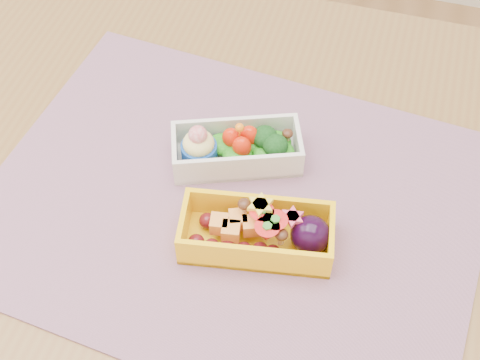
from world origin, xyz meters
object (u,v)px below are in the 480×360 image
(bento_white, at_px, (236,149))
(bento_yellow, at_px, (260,232))
(table, at_px, (236,265))
(placemat, at_px, (232,203))

(bento_white, bearing_deg, bento_yellow, -82.69)
(bento_yellow, bearing_deg, table, 132.34)
(table, xyz_separation_m, bento_yellow, (0.03, -0.03, 0.12))
(table, height_order, bento_yellow, bento_yellow)
(placemat, xyz_separation_m, bento_white, (-0.01, 0.06, 0.02))
(bento_white, distance_m, bento_yellow, 0.12)
(placemat, xyz_separation_m, bento_yellow, (0.04, -0.04, 0.02))
(table, bearing_deg, bento_white, 106.13)
(placemat, height_order, bento_yellow, bento_yellow)
(table, relative_size, placemat, 2.25)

